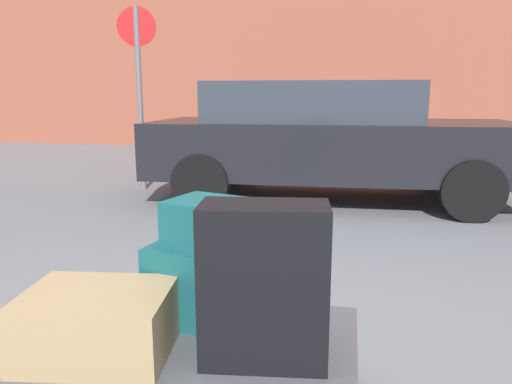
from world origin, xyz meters
TOP-DOWN VIEW (x-y plane):
  - luggage_cart at (0.00, 0.00)m, footprint 1.21×0.87m
  - duffel_bag_teal_front_right at (0.06, 0.19)m, footprint 0.64×0.42m
  - suitcase_tan_stacked_top at (-0.32, -0.14)m, footprint 0.56×0.45m
  - suitcase_black_rear_right at (0.28, -0.06)m, footprint 0.46×0.27m
  - duffel_bag_teal_topmost_pile at (0.06, 0.19)m, footprint 0.49×0.38m
  - parked_car at (0.27, 4.31)m, footprint 4.36×2.05m
  - bollard_kerb_near at (2.51, 7.19)m, footprint 0.27×0.27m
  - no_parking_sign at (-2.22, 4.48)m, footprint 0.48×0.16m

SIDE VIEW (x-z plane):
  - luggage_cart at x=0.00m, z-range 0.10..0.44m
  - bollard_kerb_near at x=2.51m, z-range 0.00..0.61m
  - suitcase_tan_stacked_top at x=-0.32m, z-range 0.34..0.58m
  - duffel_bag_teal_front_right at x=0.06m, z-range 0.34..0.66m
  - suitcase_black_rear_right at x=0.28m, z-range 0.34..0.91m
  - duffel_bag_teal_topmost_pile at x=0.06m, z-range 0.66..0.85m
  - parked_car at x=0.27m, z-range 0.05..1.47m
  - no_parking_sign at x=-2.22m, z-range 0.28..2.67m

